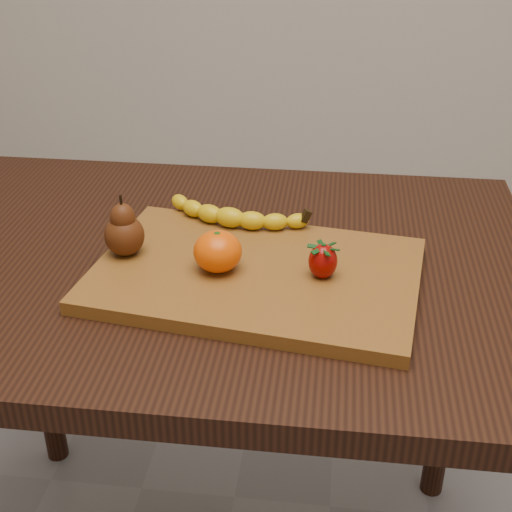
# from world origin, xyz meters

# --- Properties ---
(table) EXTENTS (1.00, 0.70, 0.76)m
(table) POSITION_xyz_m (0.00, 0.00, 0.66)
(table) COLOR black
(table) RESTS_ON ground
(cutting_board) EXTENTS (0.49, 0.36, 0.02)m
(cutting_board) POSITION_xyz_m (0.08, -0.06, 0.77)
(cutting_board) COLOR brown
(cutting_board) RESTS_ON table
(banana) EXTENTS (0.21, 0.10, 0.03)m
(banana) POSITION_xyz_m (0.03, 0.06, 0.80)
(banana) COLOR yellow
(banana) RESTS_ON cutting_board
(pear) EXTENTS (0.07, 0.07, 0.09)m
(pear) POSITION_xyz_m (-0.11, -0.04, 0.83)
(pear) COLOR #4F240C
(pear) RESTS_ON cutting_board
(mandarin) EXTENTS (0.09, 0.09, 0.06)m
(mandarin) POSITION_xyz_m (0.03, -0.07, 0.81)
(mandarin) COLOR #F85402
(mandarin) RESTS_ON cutting_board
(strawberry) EXTENTS (0.05, 0.05, 0.05)m
(strawberry) POSITION_xyz_m (0.18, -0.07, 0.81)
(strawberry) COLOR #940704
(strawberry) RESTS_ON cutting_board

